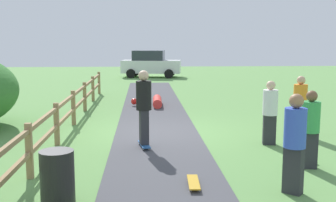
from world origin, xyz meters
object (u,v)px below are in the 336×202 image
Objects in this scene: bystander_green at (310,126)px; bystander_blue at (295,139)px; skater_fallen at (156,101)px; bystander_orange at (300,103)px; bystander_white at (270,110)px; trash_bin at (57,177)px; parked_car_white at (151,64)px; skater_riding at (144,104)px; skateboard_loose at (194,182)px.

bystander_blue is (-0.86, -1.40, 0.08)m from bystander_green.
skater_fallen is 6.69m from bystander_orange.
bystander_green is 2.01m from bystander_white.
parked_car_white reaches higher than trash_bin.
parked_car_white is at bearing 89.79° from skater_fallen.
bystander_blue reaches higher than skater_fallen.
bystander_blue is at bearing -84.85° from parked_car_white.
skater_fallen is at bearing 113.31° from bystander_white.
bystander_white is at bearing 2.60° from skater_riding.
trash_bin is 0.54× the size of bystander_white.
bystander_blue is 23.15m from parked_car_white.
skater_fallen is (1.91, 10.01, -0.25)m from trash_bin.
bystander_green is 0.98× the size of bystander_orange.
parked_car_white is (1.96, 23.29, 0.51)m from trash_bin.
skateboard_loose is at bearing 15.59° from trash_bin.
skater_riding is 2.38× the size of skateboard_loose.
skateboard_loose is (0.42, -9.36, -0.11)m from skater_fallen.
trash_bin is at bearing -141.97° from bystander_white.
bystander_orange reaches higher than bystander_green.
bystander_orange is 1.02× the size of bystander_white.
bystander_orange is 0.95× the size of bystander_blue.
skater_riding is 4.17m from bystander_blue.
bystander_white is (2.75, -6.37, 0.71)m from skater_fallen.
bystander_orange is 19.05m from parked_car_white.
trash_bin is at bearing -164.41° from skateboard_loose.
trash_bin is 1.11× the size of skateboard_loose.
bystander_blue is (-1.78, -4.40, 0.05)m from bystander_orange.
parked_car_white is (0.05, 13.28, 0.76)m from skater_fallen.
parked_car_white is (-0.37, 22.64, 0.87)m from skateboard_loose.
bystander_blue is at bearing -112.07° from bystander_orange.
bystander_green is 1.00× the size of bystander_white.
bystander_orange reaches higher than skateboard_loose.
skateboard_loose is (2.33, 0.65, -0.36)m from trash_bin.
trash_bin is at bearing -112.23° from skater_riding.
bystander_white reaches higher than bystander_green.
skater_fallen is 1.00× the size of bystander_green.
parked_car_white is (-2.08, 23.05, -0.02)m from bystander_blue.
parked_car_white is (-2.70, 19.65, 0.05)m from bystander_white.
bystander_white is at bearing -66.69° from skater_fallen.
bystander_green is at bearing 58.67° from bystander_blue.
parked_car_white is (0.53, 19.80, -0.14)m from skater_riding.
parked_car_white reaches higher than skateboard_loose.
trash_bin is at bearing -161.46° from bystander_green.
bystander_green is at bearing -83.24° from bystander_white.
bystander_green is (2.98, -8.37, 0.71)m from skater_fallen.
bystander_blue is (4.03, 0.23, 0.53)m from trash_bin.
bystander_orange is at bearing 48.79° from skateboard_loose.
bystander_white is at bearing 96.76° from bystander_green.
skater_fallen is 2.03× the size of skateboard_loose.
skater_riding is 1.14× the size of bystander_orange.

